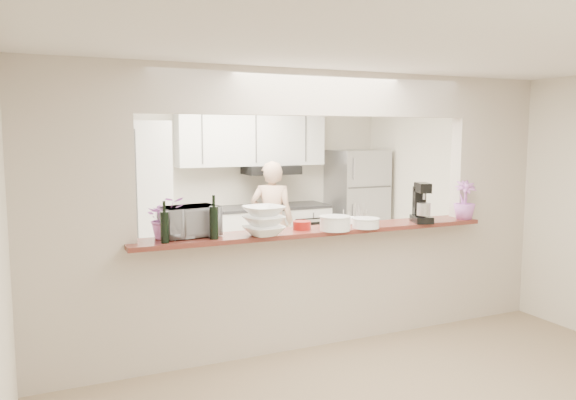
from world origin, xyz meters
TOP-DOWN VIEW (x-y plane):
  - floor at (0.00, 0.00)m, footprint 6.00×6.00m
  - tile_overlay at (0.00, 1.55)m, footprint 5.00×2.90m
  - partition at (0.00, 0.00)m, footprint 5.00×0.15m
  - bar_counter at (0.00, -0.00)m, footprint 3.40×0.38m
  - kitchen_cabinets at (-0.19, 2.72)m, footprint 3.15×0.62m
  - refrigerator at (2.05, 2.65)m, footprint 0.75×0.70m
  - flower_left at (-1.35, 0.05)m, footprint 0.33×0.30m
  - wine_bottle_a at (-1.40, -0.15)m, footprint 0.07×0.07m
  - wine_bottle_b at (-1.00, -0.15)m, footprint 0.07×0.07m
  - toaster_oven at (-1.15, 0.05)m, footprint 0.50×0.38m
  - serving_bowls at (-0.57, -0.17)m, footprint 0.38×0.38m
  - plate_stack_a at (0.10, -0.19)m, footprint 0.28×0.28m
  - plate_stack_b at (0.42, -0.19)m, footprint 0.25×0.25m
  - red_bowl at (-0.15, -0.03)m, footprint 0.16×0.16m
  - tan_bowl at (0.14, 0.02)m, footprint 0.13×0.13m
  - utensil_caddy at (0.45, 0.05)m, footprint 0.21×0.13m
  - stand_mixer at (1.08, -0.14)m, footprint 0.24×0.30m
  - flower_right at (1.60, -0.15)m, footprint 0.28×0.28m
  - person at (0.53, 2.30)m, footprint 0.69×0.61m

SIDE VIEW (x-z plane):
  - floor at x=0.00m, z-range 0.00..0.00m
  - tile_overlay at x=0.00m, z-range 0.00..0.01m
  - bar_counter at x=0.00m, z-range 0.03..1.12m
  - person at x=0.53m, z-range 0.00..1.58m
  - refrigerator at x=2.05m, z-range 0.00..1.70m
  - kitchen_cabinets at x=-0.19m, z-range -0.15..2.10m
  - tan_bowl at x=0.14m, z-range 1.09..1.15m
  - red_bowl at x=-0.15m, z-range 1.09..1.17m
  - plate_stack_b at x=0.42m, z-range 1.09..1.18m
  - plate_stack_a at x=0.10m, z-range 1.09..1.22m
  - utensil_caddy at x=0.45m, z-range 1.07..1.27m
  - serving_bowls at x=-0.57m, z-range 1.09..1.33m
  - toaster_oven at x=-1.15m, z-range 1.09..1.34m
  - wine_bottle_a at x=-1.40m, z-range 1.05..1.39m
  - wine_bottle_b at x=-1.00m, z-range 1.05..1.41m
  - stand_mixer at x=1.08m, z-range 1.07..1.45m
  - flower_left at x=-1.35m, z-range 1.09..1.44m
  - flower_right at x=1.60m, z-range 1.09..1.48m
  - partition at x=0.00m, z-range 0.23..2.73m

